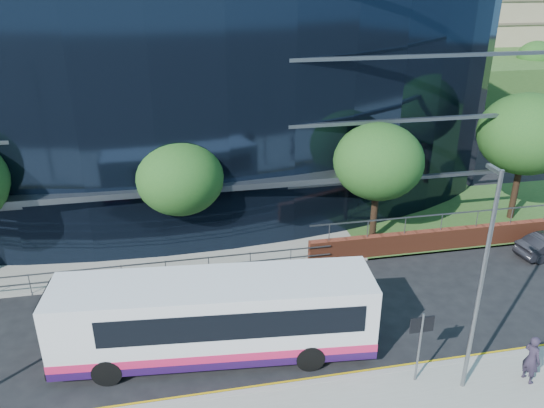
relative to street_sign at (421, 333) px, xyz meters
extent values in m
plane|color=black|center=(-4.50, 1.59, -2.15)|extent=(200.00, 200.00, 0.00)
cube|color=gray|center=(-4.50, 0.59, -2.07)|extent=(80.00, 0.25, 0.16)
cube|color=gold|center=(-4.50, 0.79, -2.14)|extent=(80.00, 0.08, 0.01)
cube|color=gold|center=(-4.50, 0.94, -2.14)|extent=(80.00, 0.08, 0.01)
cube|color=gray|center=(-10.50, 12.59, -2.10)|extent=(50.00, 8.00, 0.10)
cube|color=black|center=(-8.50, 25.59, 5.85)|extent=(38.00, 16.00, 16.00)
cube|color=#595E66|center=(-8.50, 11.09, 1.55)|extent=(22.00, 1.20, 0.30)
cube|color=slate|center=(-12.50, 8.59, -1.10)|extent=(24.00, 0.05, 0.05)
cube|color=slate|center=(-12.50, 8.59, -1.55)|extent=(24.00, 0.05, 0.05)
cylinder|color=slate|center=(-12.50, 8.59, -1.60)|extent=(0.04, 0.04, 1.10)
cube|color=#2D511E|center=(27.50, 57.59, -0.15)|extent=(60.00, 42.00, 4.00)
cylinder|color=slate|center=(0.00, -0.01, -0.60)|extent=(0.08, 0.08, 2.80)
cube|color=black|center=(0.00, 0.01, 0.35)|extent=(0.85, 0.06, 0.60)
cylinder|color=black|center=(-7.50, 11.09, -0.72)|extent=(0.36, 0.36, 2.86)
ellipsoid|color=#124219|center=(-7.50, 11.09, 2.08)|extent=(4.29, 4.29, 3.65)
cylinder|color=black|center=(2.50, 10.59, -0.61)|extent=(0.36, 0.36, 3.08)
ellipsoid|color=#124219|center=(2.50, 10.59, 2.40)|extent=(4.62, 4.62, 3.93)
cylinder|color=black|center=(11.50, 11.59, -0.39)|extent=(0.36, 0.36, 3.52)
ellipsoid|color=#124219|center=(11.50, 11.59, 3.05)|extent=(5.28, 5.28, 4.49)
cylinder|color=black|center=(19.50, 41.59, -0.61)|extent=(0.36, 0.36, 3.08)
ellipsoid|color=#124219|center=(19.50, 41.59, 2.40)|extent=(4.62, 4.62, 3.93)
cylinder|color=black|center=(35.50, 43.59, -0.72)|extent=(0.36, 0.36, 2.86)
ellipsoid|color=#124219|center=(35.50, 43.59, 2.08)|extent=(4.29, 4.29, 3.65)
cylinder|color=slate|center=(1.50, -0.61, 2.00)|extent=(0.14, 0.14, 8.00)
cube|color=slate|center=(1.50, -0.26, 5.90)|extent=(0.15, 0.70, 0.12)
cube|color=silver|center=(-6.73, 2.94, -0.37)|extent=(11.88, 3.73, 2.82)
cube|color=#271043|center=(-6.73, 2.94, -1.62)|extent=(11.91, 3.79, 0.32)
cube|color=#CF1E51|center=(-6.73, 2.94, -1.30)|extent=(11.91, 3.79, 0.32)
cube|color=black|center=(-6.10, 2.88, 0.03)|extent=(9.56, 3.57, 1.06)
cube|color=black|center=(-12.58, 3.49, -0.24)|extent=(0.29, 2.28, 1.65)
cube|color=black|center=(-12.59, 3.49, 0.74)|extent=(0.30, 2.18, 0.42)
cube|color=yellow|center=(-12.60, 3.76, 0.74)|extent=(0.15, 1.17, 0.23)
cube|color=black|center=(-12.58, 3.49, -1.67)|extent=(0.34, 2.55, 0.25)
cylinder|color=black|center=(-10.65, 2.10, -1.62)|extent=(1.09, 0.42, 1.06)
cylinder|color=black|center=(-3.46, 1.42, -1.62)|extent=(1.09, 0.42, 1.06)
imported|color=#2A2233|center=(3.88, -0.80, -1.07)|extent=(0.55, 0.74, 1.85)
camera|label=1|loc=(-7.85, -13.42, 11.23)|focal=35.00mm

